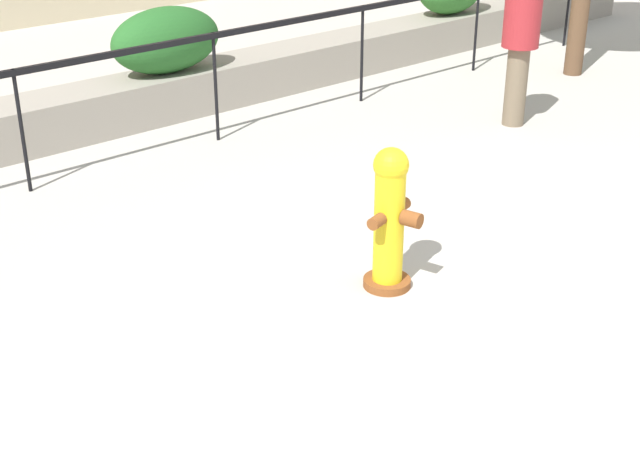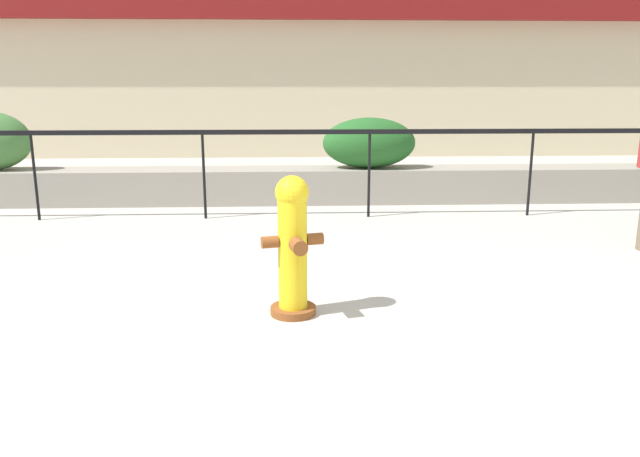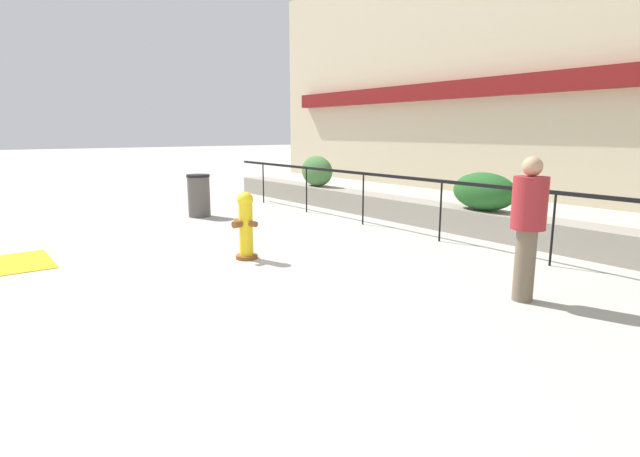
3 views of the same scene
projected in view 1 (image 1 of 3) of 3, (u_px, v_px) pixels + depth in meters
The scene contains 6 objects.
ground_plane at pixel (631, 311), 6.25m from camera, with size 120.00×120.00×0.00m, color #B2ADA3.
planter_wall_low at pixel (160, 95), 10.19m from camera, with size 18.00×0.70×0.50m, color gray.
fence_railing_segment at pixel (214, 46), 9.12m from camera, with size 15.00×0.05×1.15m.
hedge_bush_1 at pixel (166, 40), 10.01m from camera, with size 1.36×0.70×0.74m, color #235B23.
fire_hydrant at pixel (390, 218), 6.35m from camera, with size 0.48×0.47×1.08m.
pedestrian at pixel (521, 37), 9.62m from camera, with size 0.53×0.53×1.73m.
Camera 1 is at (-5.25, -2.57, 3.16)m, focal length 50.00 mm.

